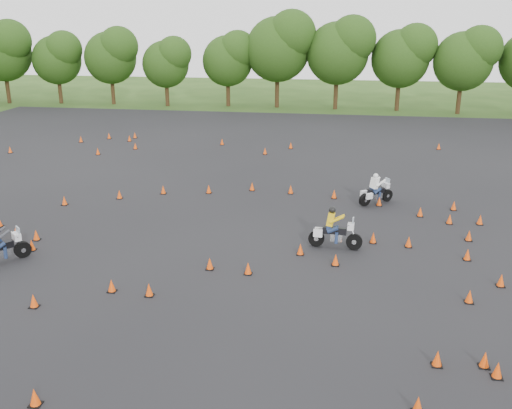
# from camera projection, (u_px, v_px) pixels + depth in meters

# --- Properties ---
(ground) EXTENTS (140.00, 140.00, 0.00)m
(ground) POSITION_uv_depth(u_px,v_px,m) (240.00, 265.00, 22.22)
(ground) COLOR #2D5119
(ground) RESTS_ON ground
(asphalt_pad) EXTENTS (62.00, 62.00, 0.00)m
(asphalt_pad) POSITION_uv_depth(u_px,v_px,m) (262.00, 215.00, 27.85)
(asphalt_pad) COLOR black
(asphalt_pad) RESTS_ON ground
(treeline) EXTENTS (87.16, 32.67, 11.22)m
(treeline) POSITION_uv_depth(u_px,v_px,m) (363.00, 68.00, 53.07)
(treeline) COLOR #224012
(treeline) RESTS_ON ground
(traffic_cones) EXTENTS (36.69, 32.65, 0.45)m
(traffic_cones) POSITION_uv_depth(u_px,v_px,m) (260.00, 213.00, 27.40)
(traffic_cones) COLOR #F64C0A
(traffic_cones) RESTS_ON asphalt_pad
(rider_grey) EXTENTS (1.96, 2.15, 1.72)m
(rider_grey) POSITION_uv_depth(u_px,v_px,m) (1.00, 242.00, 22.22)
(rider_grey) COLOR #38393F
(rider_grey) RESTS_ON ground
(rider_yellow) EXTENTS (2.30, 0.88, 1.74)m
(rider_yellow) POSITION_uv_depth(u_px,v_px,m) (336.00, 229.00, 23.58)
(rider_yellow) COLOR gold
(rider_yellow) RESTS_ON ground
(rider_white) EXTENTS (2.07, 1.87, 1.65)m
(rider_white) POSITION_uv_depth(u_px,v_px,m) (376.00, 188.00, 29.32)
(rider_white) COLOR white
(rider_white) RESTS_ON ground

